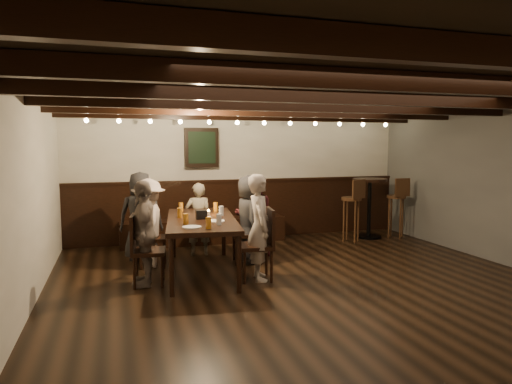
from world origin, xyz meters
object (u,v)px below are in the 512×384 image
object	(u,v)px
chair_left_far	(147,263)
bar_stool_left	(351,218)
person_bench_left	(141,216)
person_left_near	(149,223)
dining_table	(201,223)
person_bench_right	(254,215)
person_right_near	(249,219)
high_top_table	(369,199)
chair_right_far	(257,258)
person_right_far	(260,227)
person_bench_centre	(198,219)
person_left_far	(144,233)
chair_left_near	(152,248)
chair_right_near	(247,244)
bar_stool_right	(396,215)

from	to	relation	value
chair_left_far	bar_stool_left	bearing A→B (deg)	120.34
person_bench_left	person_left_near	size ratio (longest dim) A/B	1.06
dining_table	chair_left_far	bearing A→B (deg)	-147.97
person_bench_right	person_right_near	xyz separation A→B (m)	(-0.21, -0.43, 0.01)
high_top_table	person_right_near	bearing A→B (deg)	-158.05
person_bench_left	bar_stool_left	world-z (taller)	person_bench_left
chair_right_far	person_bench_right	distance (m)	1.41
chair_right_far	high_top_table	xyz separation A→B (m)	(2.90, 1.99, 0.46)
chair_left_far	person_right_far	distance (m)	1.53
person_bench_centre	person_right_near	size ratio (longest dim) A/B	0.88
person_right_near	chair_right_far	bearing A→B (deg)	178.10
chair_left_far	person_bench_left	bearing A→B (deg)	-172.38
chair_right_far	person_left_far	bearing A→B (deg)	90.00
chair_right_far	person_bench_right	world-z (taller)	person_bench_right
chair_left_near	bar_stool_left	xyz separation A→B (m)	(3.70, 0.70, 0.16)
person_bench_centre	person_left_far	world-z (taller)	person_left_far
person_left_far	person_right_near	xyz separation A→B (m)	(1.61, 0.69, -0.00)
chair_left_near	chair_left_far	distance (m)	0.90
person_left_far	person_bench_left	bearing A→B (deg)	-173.66
chair_left_far	person_right_near	bearing A→B (deg)	121.49
dining_table	person_bench_left	xyz separation A→B (m)	(-0.77, 1.01, -0.02)
dining_table	chair_right_near	bearing A→B (deg)	32.02
dining_table	high_top_table	distance (m)	3.83
chair_right_far	person_right_far	size ratio (longest dim) A/B	0.67
chair_left_far	person_bench_centre	world-z (taller)	person_bench_centre
dining_table	bar_stool_left	size ratio (longest dim) A/B	1.86
person_bench_left	person_right_far	world-z (taller)	person_right_far
chair_left_near	person_left_far	xyz separation A→B (m)	(-0.15, -0.89, 0.41)
person_right_far	person_left_near	bearing A→B (deg)	59.04
chair_right_near	chair_right_far	xyz separation A→B (m)	(-0.12, -0.89, 0.01)
person_bench_left	person_right_near	world-z (taller)	person_bench_left
person_left_far	high_top_table	size ratio (longest dim) A/B	1.18
chair_left_far	person_right_near	world-z (taller)	person_right_near
person_right_near	person_bench_left	bearing A→B (deg)	74.74
dining_table	person_right_far	world-z (taller)	person_right_far
chair_right_far	high_top_table	world-z (taller)	high_top_table
chair_right_near	person_bench_centre	world-z (taller)	person_bench_centre
person_bench_left	person_right_near	distance (m)	1.71
chair_left_near	person_right_near	xyz separation A→B (m)	(1.46, -0.20, 0.40)
dining_table	person_right_near	bearing A→B (deg)	30.96
person_bench_right	person_right_far	distance (m)	1.36
chair_right_near	person_bench_left	xyz separation A→B (m)	(-1.54, 0.66, 0.41)
person_left_far	high_top_table	bearing A→B (deg)	120.14
person_bench_left	person_bench_centre	distance (m)	0.92
person_right_far	bar_stool_right	distance (m)	3.85
person_bench_left	person_right_near	size ratio (longest dim) A/B	1.03
person_bench_centre	person_left_near	bearing A→B (deg)	38.66
person_left_near	high_top_table	bearing A→B (deg)	109.77
person_right_far	chair_left_far	bearing A→B (deg)	90.00
person_bench_right	bar_stool_right	xyz separation A→B (m)	(3.04, 0.52, -0.23)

